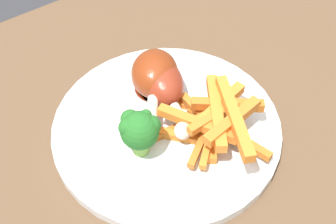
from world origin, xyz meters
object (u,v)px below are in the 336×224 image
(carrot_fries_pile, at_px, (214,120))
(chicken_drumstick_far, at_px, (155,76))
(broccoli_floret_front, at_px, (139,129))
(dining_table, at_px, (194,216))
(chicken_drumstick_near, at_px, (162,82))
(dinner_plate, at_px, (168,127))

(carrot_fries_pile, height_order, chicken_drumstick_far, chicken_drumstick_far)
(broccoli_floret_front, bearing_deg, dining_table, -47.49)
(carrot_fries_pile, height_order, chicken_drumstick_near, carrot_fries_pile)
(broccoli_floret_front, bearing_deg, carrot_fries_pile, -18.83)
(chicken_drumstick_near, bearing_deg, dining_table, -102.44)
(dining_table, relative_size, carrot_fries_pile, 8.62)
(broccoli_floret_front, height_order, carrot_fries_pile, broccoli_floret_front)
(carrot_fries_pile, bearing_deg, broccoli_floret_front, 161.17)
(dinner_plate, bearing_deg, dining_table, -91.93)
(dining_table, relative_size, dinner_plate, 4.79)
(dinner_plate, height_order, chicken_drumstick_near, chicken_drumstick_near)
(chicken_drumstick_near, bearing_deg, chicken_drumstick_far, 103.27)
(dining_table, bearing_deg, chicken_drumstick_far, 79.98)
(carrot_fries_pile, xyz_separation_m, chicken_drumstick_near, (-0.01, 0.08, 0.00))
(dinner_plate, bearing_deg, broccoli_floret_front, -165.41)
(chicken_drumstick_near, relative_size, chicken_drumstick_far, 1.15)
(chicken_drumstick_near, height_order, chicken_drumstick_far, chicken_drumstick_far)
(dining_table, distance_m, chicken_drumstick_far, 0.18)
(dining_table, height_order, chicken_drumstick_far, chicken_drumstick_far)
(carrot_fries_pile, relative_size, chicken_drumstick_near, 1.11)
(dining_table, height_order, broccoli_floret_front, broccoli_floret_front)
(dinner_plate, xyz_separation_m, chicken_drumstick_far, (0.02, 0.05, 0.03))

